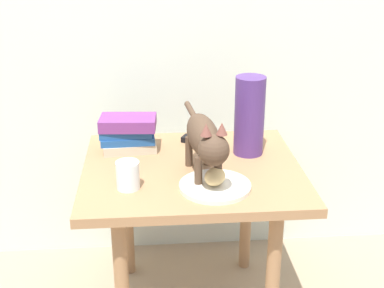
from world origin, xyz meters
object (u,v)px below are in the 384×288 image
plate (215,186)px  book_stack (128,133)px  bread_roll (215,177)px  green_vase (249,116)px  candle_jar (128,177)px  cat (205,139)px  tv_remote (202,141)px  side_table (192,189)px

plate → book_stack: size_ratio=1.09×
bread_roll → book_stack: (-0.26, 0.31, 0.02)m
book_stack → green_vase: 0.42m
book_stack → candle_jar: book_stack is taller
bread_roll → cat: size_ratio=0.17×
green_vase → candle_jar: (-0.40, -0.23, -0.10)m
bread_roll → cat: bearing=109.6°
plate → tv_remote: (-0.00, 0.35, 0.00)m
book_stack → candle_jar: bearing=-88.4°
side_table → green_vase: green_vase is taller
book_stack → tv_remote: size_ratio=1.31×
plate → book_stack: book_stack is taller
green_vase → bread_roll: bearing=-119.6°
candle_jar → book_stack: bearing=91.6°
cat → candle_jar: size_ratio=5.63×
bread_roll → tv_remote: size_ratio=0.53×
plate → bread_roll: 0.03m
tv_remote → green_vase: bearing=-6.7°
green_vase → candle_jar: 0.48m
bread_roll → plate: bearing=54.2°
bread_roll → candle_jar: 0.26m
plate → bread_roll: bearing=-125.8°
cat → tv_remote: 0.31m
cat → book_stack: (-0.24, 0.25, -0.07)m
side_table → cat: bearing=-70.9°
side_table → plate: size_ratio=3.29×
plate → cat: size_ratio=0.45×
cat → candle_jar: (-0.23, -0.04, -0.09)m
bread_roll → tv_remote: bearing=90.3°
side_table → bread_roll: (0.06, -0.16, 0.12)m
side_table → book_stack: bearing=143.4°
bread_roll → candle_jar: size_ratio=0.94×
plate → candle_jar: bearing=175.0°
green_vase → candle_jar: bearing=-149.9°
side_table → cat: cat is taller
green_vase → tv_remote: (-0.15, 0.10, -0.12)m
bread_roll → green_vase: 0.31m
side_table → plate: bearing=-70.4°
side_table → candle_jar: candle_jar is taller
cat → side_table: bearing=109.1°
plate → tv_remote: 0.35m
green_vase → side_table: bearing=-154.0°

